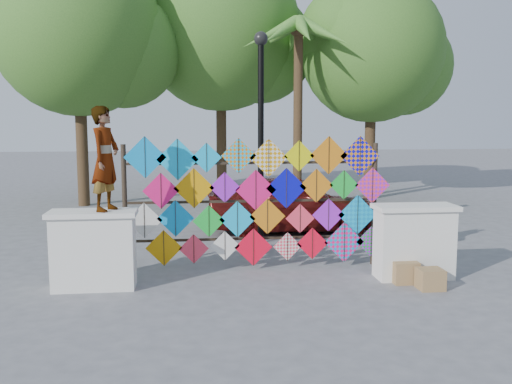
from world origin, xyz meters
TOP-DOWN VIEW (x-y plane):
  - ground at (0.00, 0.00)m, footprint 80.00×80.00m
  - parapet_left at (-2.70, -0.20)m, footprint 1.40×0.65m
  - parapet_right at (2.70, -0.20)m, footprint 1.40×0.65m
  - kite_rack at (0.10, 0.73)m, footprint 4.91×0.24m
  - tree_west at (-4.40, 9.03)m, footprint 5.85×5.20m
  - tree_mid at (0.11, 11.03)m, footprint 6.30×5.60m
  - tree_east at (5.09, 9.53)m, footprint 5.40×4.80m
  - palm_tree at (2.20, 8.00)m, footprint 3.62×3.62m
  - vendor_woman at (-2.47, -0.20)m, footprint 0.60×0.71m
  - sedan at (1.31, 4.02)m, footprint 4.24×1.92m
  - lamppost at (0.30, 2.00)m, footprint 0.28×0.28m
  - cardboard_box_near at (2.43, -0.48)m, footprint 0.42×0.37m
  - cardboard_box_far at (2.71, -0.88)m, footprint 0.40×0.37m

SIDE VIEW (x-z plane):
  - ground at x=0.00m, z-range 0.00..0.00m
  - cardboard_box_far at x=2.71m, z-range 0.00..0.34m
  - cardboard_box_near at x=2.43m, z-range 0.00..0.37m
  - parapet_left at x=-2.70m, z-range 0.01..1.29m
  - parapet_right at x=2.70m, z-range 0.01..1.29m
  - sedan at x=1.31m, z-range 0.00..1.41m
  - kite_rack at x=0.10m, z-range 0.03..2.48m
  - vendor_woman at x=-2.47m, z-range 1.28..2.95m
  - lamppost at x=0.30m, z-range 0.46..4.92m
  - palm_tree at x=2.20m, z-range 2.04..7.87m
  - tree_east at x=5.09m, z-range 1.28..8.69m
  - tree_west at x=-4.40m, z-range 1.38..9.39m
  - tree_mid at x=0.11m, z-range 1.47..10.08m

